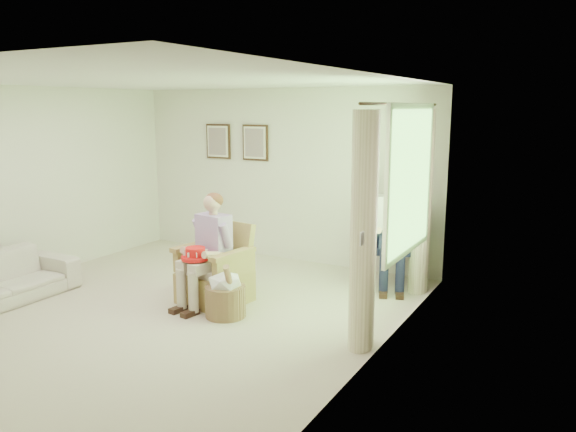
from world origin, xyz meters
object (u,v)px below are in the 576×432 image
object	(u,v)px
person_dark	(391,224)
hatbox	(225,294)
red_hat	(195,255)
wicker_armchair	(216,277)
wood_armchair	(395,240)
person_wicker	(209,243)

from	to	relation	value
person_dark	hatbox	distance (m)	2.36
person_dark	red_hat	bearing A→B (deg)	-152.01
wicker_armchair	person_dark	size ratio (longest dim) A/B	0.67
wood_armchair	hatbox	size ratio (longest dim) A/B	1.61
wood_armchair	red_hat	xyz separation A→B (m)	(-1.69, -2.06, 0.07)
hatbox	wicker_armchair	bearing A→B (deg)	137.12
wicker_armchair	wood_armchair	size ratio (longest dim) A/B	0.88
person_wicker	person_dark	xyz separation A→B (m)	(1.65, 1.68, 0.09)
wicker_armchair	person_dark	distance (m)	2.33
wicker_armchair	red_hat	bearing A→B (deg)	-87.96
wood_armchair	person_dark	distance (m)	0.31
red_hat	person_dark	bearing A→B (deg)	48.16
wicker_armchair	wood_armchair	world-z (taller)	wood_armchair
person_dark	wicker_armchair	bearing A→B (deg)	-156.88
person_wicker	hatbox	bearing A→B (deg)	-22.04
wood_armchair	person_dark	xyz separation A→B (m)	(0.00, -0.18, 0.26)
person_dark	hatbox	xyz separation A→B (m)	(-1.26, -1.91, -0.59)
person_wicker	person_dark	distance (m)	2.35
person_dark	red_hat	xyz separation A→B (m)	(-1.69, -1.89, -0.19)
wood_armchair	red_hat	bearing A→B (deg)	-149.47
red_hat	hatbox	size ratio (longest dim) A/B	0.49
person_dark	red_hat	distance (m)	2.54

